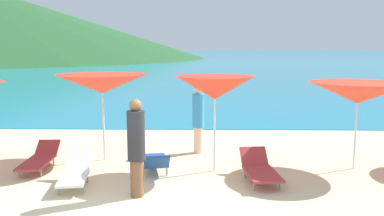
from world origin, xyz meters
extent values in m
cube|color=beige|center=(0.00, 10.00, -0.15)|extent=(50.00, 100.00, 0.30)
cube|color=teal|center=(0.00, 227.56, 0.01)|extent=(650.00, 440.00, 0.02)
cylinder|color=silver|center=(-1.38, 3.66, 1.05)|extent=(0.05, 0.05, 2.10)
cone|color=red|center=(-1.38, 3.66, 1.98)|extent=(2.53, 2.53, 0.49)
sphere|color=silver|center=(-1.38, 3.66, 2.13)|extent=(0.07, 0.07, 0.07)
cylinder|color=silver|center=(1.43, 2.76, 1.06)|extent=(0.05, 0.05, 2.11)
cone|color=red|center=(1.43, 2.76, 1.98)|extent=(1.95, 1.95, 0.54)
sphere|color=silver|center=(1.43, 2.76, 2.14)|extent=(0.07, 0.07, 0.07)
cylinder|color=silver|center=(4.79, 3.00, 0.98)|extent=(0.04, 0.04, 1.96)
cone|color=red|center=(4.79, 3.00, 1.84)|extent=(2.51, 2.51, 0.51)
sphere|color=silver|center=(4.79, 3.00, 1.99)|extent=(0.07, 0.07, 0.07)
cube|color=#A53333|center=(2.42, 1.83, 0.23)|extent=(0.76, 1.25, 0.05)
cube|color=#A53333|center=(2.34, 2.60, 0.40)|extent=(0.65, 0.46, 0.38)
cylinder|color=gray|center=(2.19, 1.43, 0.10)|extent=(0.04, 0.04, 0.21)
cylinder|color=gray|center=(2.73, 1.49, 0.10)|extent=(0.04, 0.04, 0.21)
cylinder|color=gray|center=(2.10, 2.26, 0.10)|extent=(0.04, 0.04, 0.21)
cylinder|color=gray|center=(2.64, 2.31, 0.10)|extent=(0.04, 0.04, 0.21)
cube|color=#1E478C|center=(0.03, 2.76, 0.25)|extent=(0.75, 1.21, 0.05)
cube|color=#1E478C|center=(0.17, 2.04, 0.41)|extent=(0.58, 0.45, 0.36)
cylinder|color=gray|center=(0.20, 3.15, 0.11)|extent=(0.04, 0.04, 0.22)
cylinder|color=gray|center=(-0.26, 3.06, 0.11)|extent=(0.04, 0.04, 0.22)
cylinder|color=gray|center=(0.34, 2.37, 0.11)|extent=(0.04, 0.04, 0.22)
cylinder|color=gray|center=(-0.11, 2.28, 0.11)|extent=(0.04, 0.04, 0.22)
cube|color=#A53333|center=(-2.75, 2.63, 0.22)|extent=(0.64, 1.33, 0.05)
cube|color=#A53333|center=(-2.79, 3.48, 0.36)|extent=(0.57, 0.47, 0.33)
cylinder|color=gray|center=(-2.97, 2.19, 0.10)|extent=(0.04, 0.04, 0.19)
cylinder|color=gray|center=(-2.48, 2.22, 0.10)|extent=(0.04, 0.04, 0.19)
cylinder|color=gray|center=(-3.01, 3.10, 0.10)|extent=(0.04, 0.04, 0.19)
cylinder|color=gray|center=(-2.53, 3.13, 0.10)|extent=(0.04, 0.04, 0.19)
cube|color=white|center=(-1.50, 1.44, 0.23)|extent=(0.66, 1.08, 0.05)
cube|color=white|center=(-1.60, 2.12, 0.44)|extent=(0.55, 0.47, 0.45)
cylinder|color=gray|center=(-1.69, 1.10, 0.10)|extent=(0.04, 0.04, 0.20)
cylinder|color=gray|center=(-1.24, 1.17, 0.10)|extent=(0.04, 0.04, 0.20)
cylinder|color=gray|center=(-1.78, 1.81, 0.10)|extent=(0.04, 0.04, 0.20)
cylinder|color=gray|center=(-1.34, 1.87, 0.10)|extent=(0.04, 0.04, 0.20)
cylinder|color=brown|center=(-0.13, 1.08, 0.37)|extent=(0.26, 0.26, 0.74)
cylinder|color=#26262D|center=(-0.13, 1.08, 1.22)|extent=(0.34, 0.34, 0.96)
sphere|color=brown|center=(-0.13, 1.08, 1.80)|extent=(0.24, 0.24, 0.24)
cylinder|color=beige|center=(1.05, 4.43, 0.36)|extent=(0.24, 0.24, 0.72)
cylinder|color=#3399D8|center=(1.05, 4.43, 1.18)|extent=(0.32, 0.32, 0.93)
sphere|color=beige|center=(1.05, 4.43, 1.75)|extent=(0.23, 0.23, 0.23)
camera|label=1|loc=(1.09, -6.46, 2.88)|focal=37.73mm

